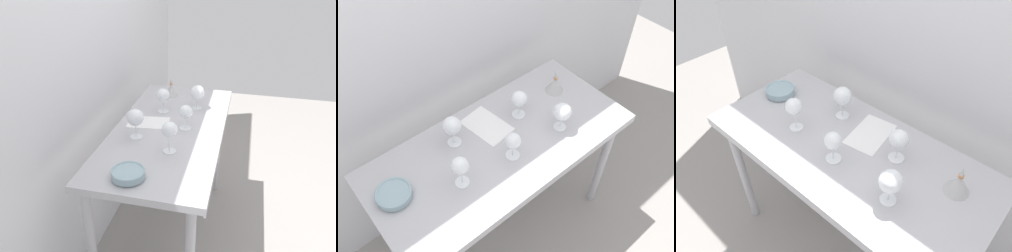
{
  "view_description": "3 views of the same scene",
  "coord_description": "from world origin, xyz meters",
  "views": [
    {
      "loc": [
        -1.81,
        -0.44,
        1.85
      ],
      "look_at": [
        -0.07,
        -0.01,
        0.94
      ],
      "focal_mm": 36.28,
      "sensor_mm": 36.0,
      "label": 1
    },
    {
      "loc": [
        -0.73,
        -0.92,
        2.34
      ],
      "look_at": [
        0.07,
        0.03,
        0.95
      ],
      "focal_mm": 38.59,
      "sensor_mm": 36.0,
      "label": 2
    },
    {
      "loc": [
        0.7,
        -0.81,
        1.97
      ],
      "look_at": [
        -0.05,
        0.02,
        0.98
      ],
      "focal_mm": 34.19,
      "sensor_mm": 36.0,
      "label": 3
    }
  ],
  "objects": [
    {
      "name": "decanter_funnel",
      "position": [
        0.5,
        0.1,
        0.95
      ],
      "size": [
        0.11,
        0.11,
        0.14
      ],
      "color": "#B4B4B4",
      "rests_on": "steel_counter"
    },
    {
      "name": "steel_counter",
      "position": [
        0.0,
        -0.01,
        0.79
      ],
      "size": [
        1.4,
        0.65,
        0.9
      ],
      "color": "#AFAFB4",
      "rests_on": "ground_plane"
    },
    {
      "name": "back_wall",
      "position": [
        0.0,
        0.49,
        1.3
      ],
      "size": [
        3.8,
        0.04,
        2.6
      ],
      "primitive_type": "cube",
      "color": "silver",
      "rests_on": "ground_plane"
    },
    {
      "name": "wine_glass_far_right",
      "position": [
        0.21,
        0.09,
        1.01
      ],
      "size": [
        0.09,
        0.09,
        0.16
      ],
      "color": "white",
      "rests_on": "steel_counter"
    },
    {
      "name": "ground_plane",
      "position": [
        0.0,
        0.0,
        0.0
      ],
      "size": [
        6.0,
        6.0,
        0.0
      ],
      "primitive_type": "plane",
      "color": "gray"
    },
    {
      "name": "tasting_sheet_upper",
      "position": [
        0.02,
        0.14,
        0.9
      ],
      "size": [
        0.2,
        0.28,
        0.0
      ],
      "primitive_type": "cube",
      "rotation": [
        0.0,
        0.0,
        0.14
      ],
      "color": "white",
      "rests_on": "steel_counter"
    },
    {
      "name": "wine_glass_near_center",
      "position": [
        -0.0,
        -0.1,
        1.01
      ],
      "size": [
        0.08,
        0.08,
        0.15
      ],
      "color": "white",
      "rests_on": "steel_counter"
    },
    {
      "name": "tasting_bowl",
      "position": [
        -0.57,
        0.06,
        0.93
      ],
      "size": [
        0.17,
        0.17,
        0.05
      ],
      "color": "#4C4C4C",
      "rests_on": "steel_counter"
    },
    {
      "name": "wine_glass_near_right",
      "position": [
        0.32,
        -0.12,
        1.01
      ],
      "size": [
        0.1,
        0.1,
        0.17
      ],
      "color": "white",
      "rests_on": "steel_counter"
    },
    {
      "name": "wine_glass_far_left",
      "position": [
        -0.17,
        0.15,
        1.02
      ],
      "size": [
        0.1,
        0.1,
        0.18
      ],
      "color": "white",
      "rests_on": "steel_counter"
    },
    {
      "name": "wine_glass_near_left",
      "position": [
        -0.29,
        -0.07,
        1.03
      ],
      "size": [
        0.08,
        0.08,
        0.18
      ],
      "color": "white",
      "rests_on": "steel_counter"
    }
  ]
}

